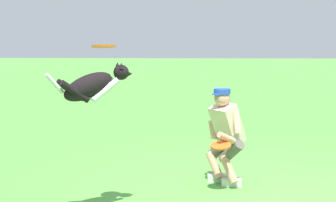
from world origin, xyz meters
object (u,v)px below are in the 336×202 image
(frisbee_flying, at_px, (104,46))
(frisbee_held, at_px, (221,145))
(person, at_px, (225,133))
(dog, at_px, (93,85))

(frisbee_flying, distance_m, frisbee_held, 2.08)
(frisbee_held, bearing_deg, frisbee_flying, 35.80)
(person, height_order, dog, dog)
(person, xyz_separation_m, frisbee_flying, (1.41, 1.33, 1.19))
(person, relative_size, frisbee_held, 4.85)
(frisbee_flying, bearing_deg, frisbee_held, -144.20)
(dog, distance_m, frisbee_held, 1.96)
(person, relative_size, dog, 1.46)
(dog, bearing_deg, frisbee_held, 6.47)
(dog, relative_size, frisbee_flying, 3.39)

